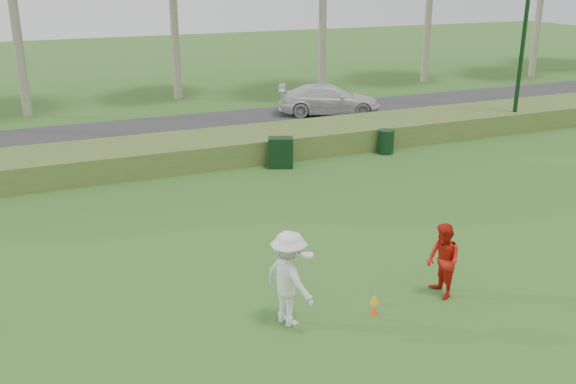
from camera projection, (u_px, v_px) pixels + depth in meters
name	position (u px, v px, depth m)	size (l,w,h in m)	color
ground	(359.00, 302.00, 14.19)	(120.00, 120.00, 0.00)	#2C5E1F
reed_strip	(206.00, 149.00, 24.46)	(80.00, 3.00, 0.90)	#4C6528
park_road	(175.00, 131.00, 28.94)	(80.00, 6.00, 0.06)	#2D2D2D
lamp_post	(528.00, 3.00, 27.06)	(0.70, 0.70, 8.18)	black
player_white	(289.00, 278.00, 13.06)	(1.12, 1.48, 2.04)	white
player_red	(443.00, 261.00, 14.20)	(0.84, 0.65, 1.72)	red
cone_orange	(374.00, 310.00, 13.71)	(0.17, 0.17, 0.19)	#FD400D
cone_yellow	(375.00, 298.00, 14.11)	(0.22, 0.22, 0.24)	gold
utility_cabinet	(281.00, 153.00, 23.58)	(0.90, 0.56, 1.13)	black
trash_bin	(386.00, 142.00, 25.39)	(0.63, 0.63, 0.95)	black
car_right	(329.00, 100.00, 31.81)	(2.05, 5.03, 1.46)	silver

